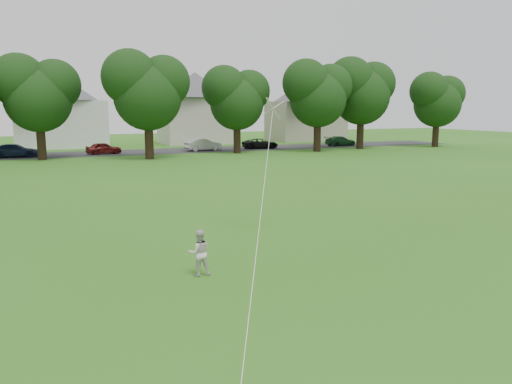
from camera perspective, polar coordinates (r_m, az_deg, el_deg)
name	(u,v)px	position (r m, az deg, el deg)	size (l,w,h in m)	color
ground	(202,320)	(10.95, -6.24, -14.37)	(160.00, 160.00, 0.00)	#2E6216
street	(68,154)	(51.83, -20.65, 4.03)	(90.00, 7.00, 0.01)	#2D2D30
older_boy	(199,253)	(13.47, -6.52, -6.90)	(0.61, 0.48, 1.26)	silver
kite	(263,191)	(11.79, 0.86, 0.17)	(3.02, 5.45, 11.87)	white
tree_row	(69,84)	(45.46, -20.56, 11.52)	(81.54, 8.90, 10.79)	black
parked_cars	(74,149)	(50.82, -20.08, 4.65)	(64.19, 2.17, 1.29)	black
house_row	(64,102)	(61.66, -21.06, 9.60)	(77.54, 14.11, 10.50)	beige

